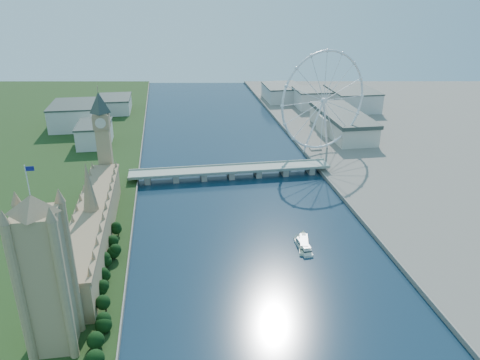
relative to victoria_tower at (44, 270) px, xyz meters
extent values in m
cube|color=tan|center=(0.00, 0.00, -8.49)|extent=(22.00, 22.00, 86.00)
pyramid|color=#937A59|center=(0.00, 0.00, 44.51)|extent=(28.16, 28.16, 10.00)
cylinder|color=silver|center=(0.00, 0.00, 52.51)|extent=(0.50, 0.50, 16.00)
cube|color=navy|center=(2.20, 0.00, 58.51)|extent=(4.00, 0.16, 2.40)
cube|color=tan|center=(7.00, 115.00, -37.49)|extent=(24.00, 200.00, 28.00)
cone|color=#937A59|center=(7.00, 115.00, -1.49)|extent=(12.00, 12.00, 40.00)
cube|color=tan|center=(7.00, 223.00, -11.49)|extent=(13.00, 13.00, 80.00)
cube|color=#937A59|center=(7.00, 223.00, 20.51)|extent=(15.00, 15.00, 14.00)
pyramid|color=#2D3833|center=(7.00, 223.00, 48.51)|extent=(20.02, 20.02, 20.00)
cube|color=gray|center=(135.00, 245.00, -45.99)|extent=(220.00, 22.00, 2.00)
cube|color=gray|center=(45.00, 245.00, -50.74)|extent=(6.00, 20.00, 7.50)
cube|color=gray|center=(75.00, 245.00, -50.74)|extent=(6.00, 20.00, 7.50)
cube|color=gray|center=(105.00, 245.00, -50.74)|extent=(6.00, 20.00, 7.50)
cube|color=gray|center=(135.00, 245.00, -50.74)|extent=(6.00, 20.00, 7.50)
cube|color=gray|center=(165.00, 245.00, -50.74)|extent=(6.00, 20.00, 7.50)
cube|color=gray|center=(195.00, 245.00, -50.74)|extent=(6.00, 20.00, 7.50)
cube|color=gray|center=(225.00, 245.00, -50.74)|extent=(6.00, 20.00, 7.50)
torus|color=silver|center=(255.00, 300.00, 13.51)|extent=(113.60, 39.12, 118.60)
cylinder|color=silver|center=(255.00, 300.00, 13.51)|extent=(7.25, 6.61, 6.00)
cube|color=gray|center=(252.00, 310.00, -50.49)|extent=(14.00, 10.00, 2.00)
cube|color=beige|center=(-25.00, 375.00, -38.49)|extent=(40.00, 60.00, 26.00)
cube|color=beige|center=(-65.00, 465.00, -35.49)|extent=(60.00, 80.00, 32.00)
cube|color=beige|center=(-15.00, 545.00, -40.49)|extent=(50.00, 70.00, 22.00)
cube|color=beige|center=(315.00, 525.00, -37.49)|extent=(60.00, 60.00, 28.00)
cube|color=beige|center=(375.00, 505.00, -36.49)|extent=(70.00, 90.00, 30.00)
cube|color=beige|center=(275.00, 585.00, -39.49)|extent=(60.00, 80.00, 24.00)
camera|label=1|loc=(71.45, -227.32, 142.80)|focal=35.00mm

